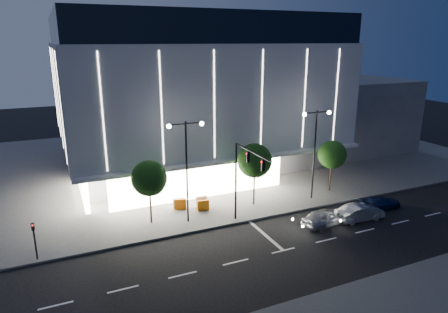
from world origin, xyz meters
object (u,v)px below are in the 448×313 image
tree_right (332,156)px  car_second (360,212)px  street_lamp_west (186,157)px  ped_signal_far (34,237)px  tree_mid (255,162)px  tree_left (149,180)px  barrier_a (180,204)px  barrier_c (203,205)px  street_lamp_east (315,142)px  car_lead (325,217)px  car_third (380,203)px  traffic_mast (244,171)px  barrier_b (179,203)px  barrier_d (201,201)px

tree_right → car_second: (-1.98, -6.69, -3.16)m
street_lamp_west → ped_signal_far: bearing=-172.9°
street_lamp_west → tree_mid: bearing=8.3°
tree_left → barrier_a: (3.15, 1.67, -3.38)m
car_second → barrier_c: (-12.02, 7.27, -0.07)m
street_lamp_east → tree_mid: (-5.97, 1.02, -1.62)m
tree_mid → car_lead: bearing=-60.8°
ped_signal_far → barrier_c: ped_signal_far is taller
barrier_c → car_third: bearing=-14.9°
ped_signal_far → car_second: (26.04, -4.17, -1.16)m
tree_left → tree_right: tree_left is taller
car_third → barrier_a: size_ratio=3.82×
car_third → traffic_mast: bearing=80.9°
tree_mid → car_third: size_ratio=1.46×
traffic_mast → barrier_a: (-3.82, 5.36, -4.38)m
barrier_b → barrier_c: bearing=-28.7°
ped_signal_far → car_lead: ped_signal_far is taller
car_lead → barrier_c: 10.96m
street_lamp_east → ped_signal_far: 25.37m
barrier_d → street_lamp_east: bearing=-12.5°
barrier_a → barrier_c: bearing=-16.5°
traffic_mast → tree_mid: (3.03, 3.68, -0.69)m
ped_signal_far → street_lamp_east: bearing=3.4°
street_lamp_west → tree_right: bearing=3.6°
traffic_mast → tree_mid: 4.82m
barrier_b → tree_right: bearing=0.9°
street_lamp_west → barrier_a: street_lamp_west is taller
street_lamp_east → barrier_b: bearing=166.8°
barrier_a → barrier_d: same height
car_second → barrier_c: size_ratio=3.99×
street_lamp_west → barrier_d: size_ratio=8.18×
traffic_mast → tree_right: bearing=17.0°
car_second → traffic_mast: bearing=76.3°
car_third → barrier_b: 18.96m
car_third → barrier_c: 16.66m
ped_signal_far → tree_mid: size_ratio=0.49×
tree_left → tree_mid: bearing=0.0°
tree_right → car_second: tree_right is taller
car_third → barrier_d: car_third is taller
tree_left → barrier_c: (5.00, 0.58, -3.38)m
street_lamp_west → barrier_d: (2.20, 2.55, -5.31)m
car_lead → car_third: 6.98m
tree_mid → car_third: tree_mid is taller
ped_signal_far → barrier_d: size_ratio=2.73×
ped_signal_far → barrier_a: bearing=19.0°
traffic_mast → tree_mid: size_ratio=1.15×
tree_right → car_second: bearing=-106.5°
traffic_mast → barrier_d: size_ratio=6.43×
traffic_mast → tree_mid: bearing=50.6°
car_lead → car_third: car_lead is taller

